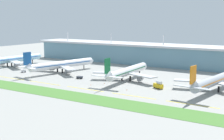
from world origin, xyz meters
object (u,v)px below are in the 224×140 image
(airliner_center, at_px, (127,71))
(airliner_near_middle, at_px, (61,65))
(safety_cone_right_wingtip, at_px, (91,85))
(fuel_truck, at_px, (158,85))
(safety_cone_nose_front, at_px, (127,90))
(airliner_far_middle, at_px, (215,81))
(airliner_nearest, at_px, (11,59))
(pushback_tug, at_px, (80,77))
(baggage_cart, at_px, (23,71))
(safety_cone_left_wingtip, at_px, (104,83))

(airliner_center, bearing_deg, airliner_near_middle, 179.16)
(safety_cone_right_wingtip, bearing_deg, fuel_truck, 19.08)
(safety_cone_right_wingtip, bearing_deg, safety_cone_nose_front, -0.34)
(safety_cone_nose_front, bearing_deg, airliner_far_middle, 29.80)
(airliner_center, bearing_deg, airliner_nearest, 179.37)
(pushback_tug, relative_size, safety_cone_right_wingtip, 7.13)
(baggage_cart, height_order, safety_cone_nose_front, baggage_cart)
(pushback_tug, bearing_deg, baggage_cart, -177.15)
(baggage_cart, bearing_deg, safety_cone_left_wingtip, -1.84)
(airliner_far_middle, distance_m, pushback_tug, 94.19)
(baggage_cart, relative_size, safety_cone_left_wingtip, 5.68)
(airliner_center, height_order, baggage_cart, airliner_center)
(baggage_cart, distance_m, pushback_tug, 55.54)
(airliner_center, bearing_deg, pushback_tug, -158.64)
(fuel_truck, relative_size, safety_cone_right_wingtip, 10.83)
(airliner_far_middle, xyz_separation_m, fuel_truck, (-31.37, -11.60, -4.19))
(baggage_cart, distance_m, safety_cone_nose_front, 103.72)
(airliner_far_middle, relative_size, fuel_truck, 9.18)
(fuel_truck, relative_size, baggage_cart, 1.91)
(safety_cone_nose_front, height_order, safety_cone_right_wingtip, same)
(airliner_far_middle, relative_size, safety_cone_right_wingtip, 99.36)
(airliner_center, bearing_deg, safety_cone_right_wingtip, -114.17)
(airliner_center, bearing_deg, airliner_far_middle, -0.76)
(safety_cone_nose_front, bearing_deg, airliner_nearest, 168.39)
(airliner_center, xyz_separation_m, safety_cone_nose_front, (15.28, -26.97, -6.10))
(fuel_truck, height_order, safety_cone_left_wingtip, fuel_truck)
(fuel_truck, height_order, pushback_tug, fuel_truck)
(airliner_near_middle, bearing_deg, safety_cone_nose_front, -19.92)
(safety_cone_left_wingtip, bearing_deg, airliner_nearest, 170.49)
(baggage_cart, xyz_separation_m, safety_cone_nose_front, (103.07, -11.57, -0.91))
(safety_cone_left_wingtip, bearing_deg, safety_cone_nose_front, -21.83)
(airliner_center, distance_m, fuel_truck, 32.37)
(airliner_center, height_order, safety_cone_nose_front, airliner_center)
(airliner_nearest, bearing_deg, safety_cone_left_wingtip, -9.51)
(airliner_near_middle, xyz_separation_m, safety_cone_left_wingtip, (54.49, -18.89, -6.11))
(airliner_far_middle, relative_size, safety_cone_nose_front, 99.36)
(airliner_near_middle, xyz_separation_m, fuel_truck, (91.24, -13.32, -4.19))
(airliner_center, relative_size, pushback_tug, 13.17)
(airliner_center, height_order, safety_cone_right_wingtip, airliner_center)
(airliner_center, distance_m, baggage_cart, 89.28)
(safety_cone_right_wingtip, bearing_deg, airliner_near_middle, 150.80)
(airliner_near_middle, xyz_separation_m, pushback_tug, (29.31, -13.55, -5.36))
(airliner_near_middle, xyz_separation_m, safety_cone_right_wingtip, (49.60, -27.72, -6.11))
(baggage_cart, height_order, pushback_tug, baggage_cart)
(pushback_tug, bearing_deg, airliner_far_middle, 7.23)
(fuel_truck, distance_m, safety_cone_left_wingtip, 37.22)
(airliner_far_middle, bearing_deg, airliner_near_middle, 179.20)
(safety_cone_right_wingtip, bearing_deg, safety_cone_left_wingtip, 61.05)
(safety_cone_nose_front, bearing_deg, safety_cone_left_wingtip, 158.17)
(airliner_near_middle, height_order, baggage_cart, airliner_near_middle)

